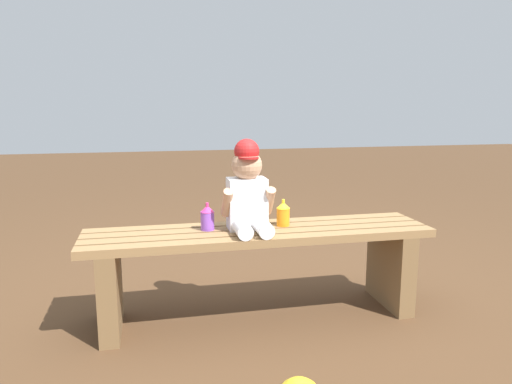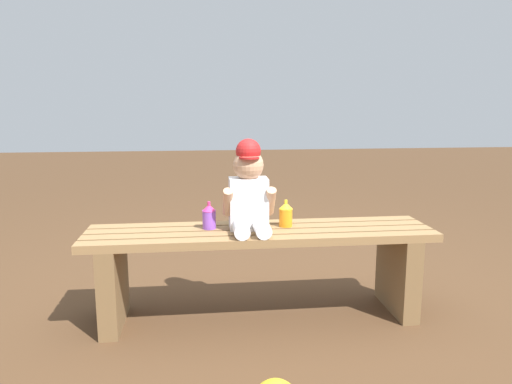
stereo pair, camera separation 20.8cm
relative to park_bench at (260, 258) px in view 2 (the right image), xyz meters
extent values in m
plane|color=#4C331E|center=(0.00, 0.00, -0.28)|extent=(16.00, 16.00, 0.00)
cube|color=olive|center=(0.00, -0.14, 0.12)|extent=(1.55, 0.08, 0.04)
cube|color=olive|center=(0.00, -0.05, 0.12)|extent=(1.55, 0.08, 0.04)
cube|color=olive|center=(0.00, 0.05, 0.12)|extent=(1.55, 0.08, 0.04)
cube|color=olive|center=(0.00, 0.14, 0.12)|extent=(1.55, 0.08, 0.04)
cube|color=brown|center=(-0.66, 0.00, -0.09)|extent=(0.08, 0.35, 0.38)
cube|color=brown|center=(0.66, 0.00, -0.09)|extent=(0.08, 0.35, 0.38)
cube|color=white|center=(-0.05, 0.02, 0.25)|extent=(0.17, 0.12, 0.23)
sphere|color=tan|center=(-0.05, 0.02, 0.42)|extent=(0.14, 0.14, 0.14)
cylinder|color=#B21E1E|center=(-0.05, -0.01, 0.46)|extent=(0.09, 0.09, 0.01)
sphere|color=#B21E1E|center=(-0.05, 0.02, 0.48)|extent=(0.11, 0.11, 0.11)
cylinder|color=white|center=(-0.10, -0.10, 0.17)|extent=(0.07, 0.16, 0.07)
cylinder|color=white|center=(-0.01, -0.10, 0.17)|extent=(0.07, 0.16, 0.07)
cylinder|color=tan|center=(-0.14, -0.01, 0.26)|extent=(0.04, 0.12, 0.14)
cylinder|color=tan|center=(0.04, -0.01, 0.26)|extent=(0.04, 0.12, 0.14)
cylinder|color=#8C4CCC|center=(-0.23, 0.04, 0.18)|extent=(0.06, 0.06, 0.08)
cone|color=#E5337F|center=(-0.23, 0.04, 0.23)|extent=(0.06, 0.06, 0.03)
cylinder|color=#E5337F|center=(-0.23, 0.04, 0.25)|extent=(0.01, 0.01, 0.02)
cylinder|color=orange|center=(0.12, 0.04, 0.18)|extent=(0.06, 0.06, 0.08)
cone|color=yellow|center=(0.12, 0.04, 0.23)|extent=(0.06, 0.06, 0.03)
cylinder|color=yellow|center=(0.12, 0.04, 0.25)|extent=(0.01, 0.01, 0.02)
camera|label=1|loc=(-0.47, -2.05, 0.69)|focal=33.94mm
camera|label=2|loc=(-0.26, -2.08, 0.69)|focal=33.94mm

